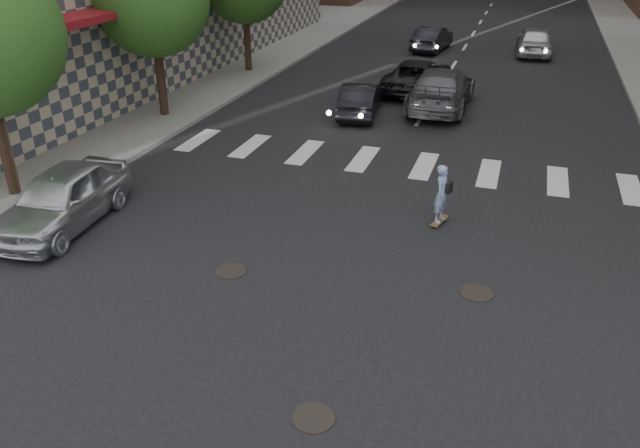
% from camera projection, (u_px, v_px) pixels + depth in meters
% --- Properties ---
extents(ground, '(160.00, 160.00, 0.00)m').
position_uv_depth(ground, '(297.00, 317.00, 12.34)').
color(ground, black).
rests_on(ground, ground).
extents(sidewalk_left, '(13.00, 80.00, 0.15)m').
position_uv_depth(sidewalk_left, '(171.00, 61.00, 33.34)').
color(sidewalk_left, gray).
rests_on(sidewalk_left, ground).
extents(manhole_a, '(0.70, 0.70, 0.02)m').
position_uv_depth(manhole_a, '(314.00, 418.00, 9.88)').
color(manhole_a, black).
rests_on(manhole_a, ground).
extents(manhole_b, '(0.70, 0.70, 0.02)m').
position_uv_depth(manhole_b, '(231.00, 271.00, 13.91)').
color(manhole_b, black).
rests_on(manhole_b, ground).
extents(manhole_c, '(0.70, 0.70, 0.02)m').
position_uv_depth(manhole_c, '(477.00, 293.00, 13.11)').
color(manhole_c, black).
rests_on(manhole_c, ground).
extents(skateboarder, '(0.49, 0.82, 1.59)m').
position_uv_depth(skateboarder, '(442.00, 194.00, 15.70)').
color(skateboarder, brown).
rests_on(skateboarder, ground).
extents(silver_sedan, '(2.12, 4.55, 1.51)m').
position_uv_depth(silver_sedan, '(62.00, 198.00, 15.66)').
color(silver_sedan, silver).
rests_on(silver_sedan, ground).
extents(traffic_car_a, '(1.83, 4.00, 1.27)m').
position_uv_depth(traffic_car_a, '(360.00, 99.00, 24.37)').
color(traffic_car_a, black).
rests_on(traffic_car_a, ground).
extents(traffic_car_b, '(2.30, 5.64, 1.63)m').
position_uv_depth(traffic_car_b, '(441.00, 89.00, 25.11)').
color(traffic_car_b, '#54555B').
rests_on(traffic_car_b, ground).
extents(traffic_car_c, '(2.57, 5.19, 1.42)m').
position_uv_depth(traffic_car_c, '(418.00, 76.00, 27.55)').
color(traffic_car_c, black).
rests_on(traffic_car_c, ground).
extents(traffic_car_d, '(2.07, 4.74, 1.59)m').
position_uv_depth(traffic_car_d, '(535.00, 40.00, 34.68)').
color(traffic_car_d, silver).
rests_on(traffic_car_d, ground).
extents(traffic_car_e, '(1.92, 4.27, 1.36)m').
position_uv_depth(traffic_car_e, '(432.00, 39.00, 35.77)').
color(traffic_car_e, black).
rests_on(traffic_car_e, ground).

